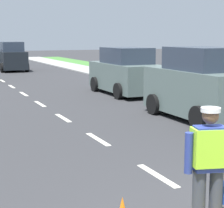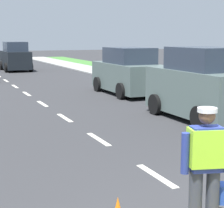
{
  "view_description": "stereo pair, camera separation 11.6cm",
  "coord_description": "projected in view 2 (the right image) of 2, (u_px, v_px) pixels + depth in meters",
  "views": [
    {
      "loc": [
        -3.76,
        -3.76,
        2.59
      ],
      "look_at": [
        -0.14,
        4.51,
        1.1
      ],
      "focal_mm": 66.43,
      "sensor_mm": 36.0,
      "label": 1
    },
    {
      "loc": [
        -3.65,
        -3.81,
        2.59
      ],
      "look_at": [
        -0.14,
        4.51,
        1.1
      ],
      "focal_mm": 66.43,
      "sensor_mm": 36.0,
      "label": 2
    }
  ],
  "objects": [
    {
      "name": "ground_plane",
      "position": [
        5.0,
        80.0,
        24.37
      ],
      "size": [
        96.0,
        96.0,
        0.0
      ],
      "primitive_type": "plane",
      "color": "#333335"
    },
    {
      "name": "car_parked_far",
      "position": [
        128.0,
        72.0,
        18.5
      ],
      "size": [
        2.1,
        4.31,
        2.08
      ],
      "color": "slate",
      "rests_on": "ground"
    },
    {
      "name": "sidewalk_right",
      "position": [
        223.0,
        99.0,
        17.14
      ],
      "size": [
        2.4,
        72.0,
        0.14
      ],
      "primitive_type": "cube",
      "color": "#9E9E99",
      "rests_on": "ground"
    },
    {
      "name": "car_outgoing_far",
      "position": [
        15.0,
        57.0,
        30.84
      ],
      "size": [
        1.98,
        3.87,
        2.15
      ],
      "color": "black",
      "rests_on": "ground"
    },
    {
      "name": "road_worker",
      "position": [
        207.0,
        162.0,
        5.49
      ],
      "size": [
        0.77,
        0.39,
        1.67
      ],
      "color": "#383D4C",
      "rests_on": "ground"
    },
    {
      "name": "car_parked_curbside",
      "position": [
        202.0,
        86.0,
        12.82
      ],
      "size": [
        2.08,
        4.06,
        2.25
      ],
      "color": "slate",
      "rests_on": "ground"
    }
  ]
}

